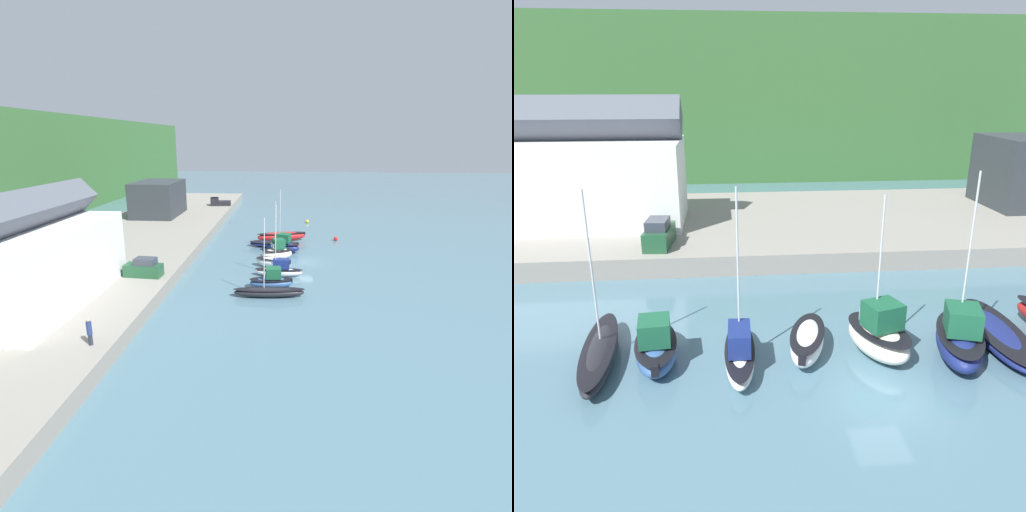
{
  "view_description": "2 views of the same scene",
  "coord_description": "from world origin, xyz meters",
  "views": [
    {
      "loc": [
        -53.61,
        2.5,
        16.52
      ],
      "look_at": [
        -3.36,
        6.49,
        1.71
      ],
      "focal_mm": 28.0,
      "sensor_mm": 36.0,
      "label": 1
    },
    {
      "loc": [
        -6.75,
        -18.29,
        13.32
      ],
      "look_at": [
        -3.86,
        13.11,
        2.31
      ],
      "focal_mm": 35.0,
      "sensor_mm": 36.0,
      "label": 2
    }
  ],
  "objects": [
    {
      "name": "ground_plane",
      "position": [
        0.0,
        0.0,
        0.0
      ],
      "size": [
        320.0,
        320.0,
        0.0
      ],
      "primitive_type": "plane",
      "color": "slate"
    },
    {
      "name": "hillside_backdrop",
      "position": [
        0.0,
        84.12,
        10.89
      ],
      "size": [
        240.0,
        66.98,
        21.78
      ],
      "color": "#386633",
      "rests_on": "ground_plane"
    },
    {
      "name": "quay_promenade",
      "position": [
        0.0,
        26.49,
        0.76
      ],
      "size": [
        120.3,
        22.01,
        1.52
      ],
      "color": "gray",
      "rests_on": "ground_plane"
    },
    {
      "name": "harbor_clubhouse",
      "position": [
        -19.56,
        25.61,
        5.64
      ],
      "size": [
        18.67,
        8.84,
        10.86
      ],
      "color": "white",
      "rests_on": "quay_promenade"
    },
    {
      "name": "moored_boat_0",
      "position": [
        -13.21,
        4.28,
        0.59
      ],
      "size": [
        2.2,
        7.92,
        8.73
      ],
      "rotation": [
        0.0,
        0.0,
        0.08
      ],
      "color": "black",
      "rests_on": "ground_plane"
    },
    {
      "name": "moored_boat_1",
      "position": [
        -10.41,
        4.14,
        0.88
      ],
      "size": [
        2.58,
        5.16,
        2.44
      ],
      "rotation": [
        0.0,
        0.0,
        0.1
      ],
      "color": "#33568E",
      "rests_on": "ground_plane"
    },
    {
      "name": "moored_boat_2",
      "position": [
        -6.25,
        3.36,
        0.81
      ],
      "size": [
        1.66,
        6.03,
        8.9
      ],
      "rotation": [
        0.0,
        0.0,
        -0.03
      ],
      "color": "silver",
      "rests_on": "ground_plane"
    },
    {
      "name": "moored_boat_3",
      "position": [
        -2.75,
        4.19,
        0.74
      ],
      "size": [
        2.93,
        5.05,
        1.4
      ],
      "rotation": [
        0.0,
        0.0,
        -0.27
      ],
      "color": "white",
      "rests_on": "ground_plane"
    },
    {
      "name": "moored_boat_4",
      "position": [
        0.87,
        3.79,
        1.13
      ],
      "size": [
        3.6,
        4.94,
        8.34
      ],
      "rotation": [
        0.0,
        0.0,
        0.32
      ],
      "color": "white",
      "rests_on": "ground_plane"
    },
    {
      "name": "moored_boat_5",
      "position": [
        4.85,
        3.15,
        1.09
      ],
      "size": [
        3.69,
        5.83,
        9.49
      ],
      "rotation": [
        0.0,
        0.0,
        -0.29
      ],
      "color": "navy",
      "rests_on": "ground_plane"
    },
    {
      "name": "moored_boat_6",
      "position": [
        7.68,
        4.5,
        0.49
      ],
      "size": [
        3.06,
        8.14,
        0.91
      ],
      "rotation": [
        0.0,
        0.0,
        -0.09
      ],
      "color": "navy",
      "rests_on": "ground_plane"
    },
    {
      "name": "parked_car_1",
      "position": [
        -11.81,
        18.58,
        2.44
      ],
      "size": [
        2.13,
        4.33,
        2.16
      ],
      "rotation": [
        0.0,
        0.0,
        -0.08
      ],
      "color": "#1E4C2D",
      "rests_on": "quay_promenade"
    }
  ]
}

